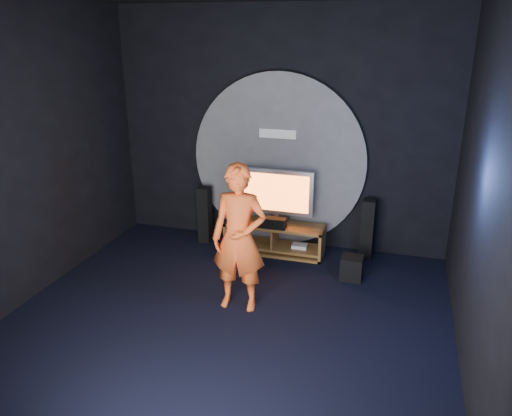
{
  "coord_description": "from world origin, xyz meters",
  "views": [
    {
      "loc": [
        1.74,
        -4.55,
        3.17
      ],
      "look_at": [
        0.07,
        1.05,
        1.05
      ],
      "focal_mm": 35.0,
      "sensor_mm": 36.0,
      "label": 1
    }
  ],
  "objects_px": {
    "media_console": "(275,240)",
    "tower_speaker_right": "(367,229)",
    "tv": "(276,194)",
    "tower_speaker_left": "(205,215)",
    "subwoofer": "(352,268)",
    "player": "(239,238)"
  },
  "relations": [
    {
      "from": "media_console",
      "to": "tower_speaker_right",
      "type": "relative_size",
      "value": 1.65
    },
    {
      "from": "tv",
      "to": "tower_speaker_right",
      "type": "bearing_deg",
      "value": 6.21
    },
    {
      "from": "tower_speaker_right",
      "to": "tower_speaker_left",
      "type": "bearing_deg",
      "value": -177.38
    },
    {
      "from": "tower_speaker_left",
      "to": "subwoofer",
      "type": "relative_size",
      "value": 2.82
    },
    {
      "from": "media_console",
      "to": "tower_speaker_left",
      "type": "relative_size",
      "value": 1.65
    },
    {
      "from": "tower_speaker_right",
      "to": "player",
      "type": "xyz_separation_m",
      "value": [
        -1.34,
        -1.81,
        0.44
      ]
    },
    {
      "from": "media_console",
      "to": "tower_speaker_left",
      "type": "xyz_separation_m",
      "value": [
        -1.15,
        0.1,
        0.25
      ]
    },
    {
      "from": "media_console",
      "to": "player",
      "type": "bearing_deg",
      "value": -90.93
    },
    {
      "from": "subwoofer",
      "to": "player",
      "type": "height_order",
      "value": "player"
    },
    {
      "from": "player",
      "to": "subwoofer",
      "type": "bearing_deg",
      "value": 38.84
    },
    {
      "from": "tv",
      "to": "player",
      "type": "xyz_separation_m",
      "value": [
        -0.02,
        -1.66,
        -0.01
      ]
    },
    {
      "from": "tv",
      "to": "player",
      "type": "height_order",
      "value": "player"
    },
    {
      "from": "subwoofer",
      "to": "player",
      "type": "relative_size",
      "value": 0.18
    },
    {
      "from": "media_console",
      "to": "subwoofer",
      "type": "distance_m",
      "value": 1.29
    },
    {
      "from": "tv",
      "to": "subwoofer",
      "type": "xyz_separation_m",
      "value": [
        1.19,
        -0.58,
        -0.74
      ]
    },
    {
      "from": "tv",
      "to": "player",
      "type": "bearing_deg",
      "value": -90.66
    },
    {
      "from": "subwoofer",
      "to": "player",
      "type": "bearing_deg",
      "value": -138.12
    },
    {
      "from": "tower_speaker_left",
      "to": "subwoofer",
      "type": "xyz_separation_m",
      "value": [
        2.34,
        -0.61,
        -0.28
      ]
    },
    {
      "from": "tv",
      "to": "tower_speaker_right",
      "type": "relative_size",
      "value": 1.22
    },
    {
      "from": "media_console",
      "to": "player",
      "type": "height_order",
      "value": "player"
    },
    {
      "from": "media_console",
      "to": "tower_speaker_left",
      "type": "distance_m",
      "value": 1.18
    },
    {
      "from": "tower_speaker_right",
      "to": "subwoofer",
      "type": "bearing_deg",
      "value": -99.79
    }
  ]
}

